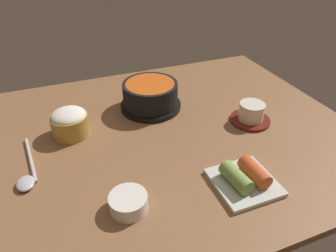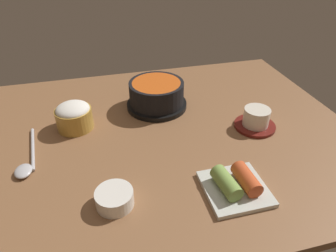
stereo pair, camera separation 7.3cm
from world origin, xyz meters
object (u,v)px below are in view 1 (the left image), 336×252
(tea_cup_with_saucer, at_px, (251,114))
(kimchi_plate, at_px, (245,178))
(spoon, at_px, (27,175))
(rice_bowl, at_px, (70,122))
(stone_pot, at_px, (150,95))
(side_bowl_near, at_px, (128,202))

(tea_cup_with_saucer, relative_size, kimchi_plate, 0.87)
(tea_cup_with_saucer, relative_size, spoon, 0.57)
(rice_bowl, bearing_deg, spoon, -130.26)
(stone_pot, relative_size, side_bowl_near, 2.38)
(rice_bowl, relative_size, kimchi_plate, 0.75)
(spoon, bearing_deg, stone_pot, 28.00)
(tea_cup_with_saucer, height_order, side_bowl_near, tea_cup_with_saucer)
(stone_pot, xyz_separation_m, kimchi_plate, (0.08, -0.36, -0.02))
(stone_pot, height_order, tea_cup_with_saucer, stone_pot)
(stone_pot, xyz_separation_m, tea_cup_with_saucer, (0.22, -0.17, -0.02))
(kimchi_plate, relative_size, spoon, 0.66)
(side_bowl_near, bearing_deg, spoon, 137.99)
(rice_bowl, xyz_separation_m, side_bowl_near, (0.07, -0.28, -0.02))
(side_bowl_near, bearing_deg, kimchi_plate, -5.93)
(rice_bowl, bearing_deg, tea_cup_with_saucer, -14.13)
(kimchi_plate, bearing_deg, stone_pot, 102.33)
(spoon, bearing_deg, rice_bowl, 49.74)
(rice_bowl, height_order, side_bowl_near, rice_bowl)
(rice_bowl, distance_m, spoon, 0.17)
(kimchi_plate, relative_size, side_bowl_near, 1.69)
(rice_bowl, bearing_deg, kimchi_plate, -45.16)
(rice_bowl, xyz_separation_m, spoon, (-0.11, -0.12, -0.03))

